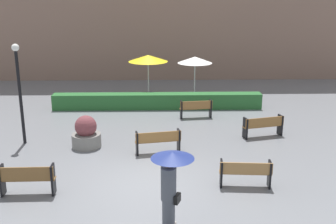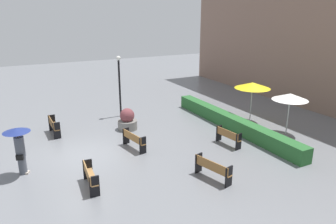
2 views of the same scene
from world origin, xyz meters
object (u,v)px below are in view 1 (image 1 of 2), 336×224
object	(u,v)px
bench_far_right	(263,125)
bench_mid_center	(158,140)
patio_umbrella_white	(195,60)
lamp_post	(19,84)
patio_umbrella_yellow	(148,58)
bench_near_right	(246,172)
planter_pot	(86,134)
pedestrian_with_umbrella	(170,178)
bench_back_row	(196,108)
bench_near_left	(27,178)

from	to	relation	value
bench_far_right	bench_mid_center	distance (m)	4.58
patio_umbrella_white	lamp_post	bearing A→B (deg)	-135.86
patio_umbrella_yellow	bench_near_right	bearing A→B (deg)	-73.53
planter_pot	patio_umbrella_yellow	size ratio (longest dim) A/B	0.50
bench_far_right	bench_mid_center	size ratio (longest dim) A/B	1.01
lamp_post	patio_umbrella_white	bearing A→B (deg)	44.14
bench_near_right	pedestrian_with_umbrella	size ratio (longest dim) A/B	0.77
bench_back_row	lamp_post	size ratio (longest dim) A/B	0.40
pedestrian_with_umbrella	patio_umbrella_white	distance (m)	13.33
bench_near_left	patio_umbrella_white	bearing A→B (deg)	62.96
bench_near_right	lamp_post	world-z (taller)	lamp_post
bench_near_right	patio_umbrella_white	bearing A→B (deg)	93.16
bench_far_right	patio_umbrella_white	xyz separation A→B (m)	(-2.25, 6.50, 1.62)
pedestrian_with_umbrella	patio_umbrella_white	world-z (taller)	patio_umbrella_white
bench_mid_center	patio_umbrella_yellow	xyz separation A→B (m)	(-0.52, 7.82, 1.76)
bench_near_right	lamp_post	bearing A→B (deg)	153.08
planter_pot	patio_umbrella_white	xyz separation A→B (m)	(4.73, 7.48, 1.59)
bench_far_right	planter_pot	bearing A→B (deg)	-172.01
bench_mid_center	patio_umbrella_yellow	world-z (taller)	patio_umbrella_yellow
bench_near_left	pedestrian_with_umbrella	xyz separation A→B (m)	(4.08, -1.85, 0.83)
bench_far_right	bench_near_left	bearing A→B (deg)	-148.91
patio_umbrella_white	bench_mid_center	bearing A→B (deg)	-103.83
bench_near_right	patio_umbrella_yellow	xyz separation A→B (m)	(-3.14, 10.62, 1.77)
bench_far_right	bench_mid_center	xyz separation A→B (m)	(-4.26, -1.68, 0.01)
bench_far_right	bench_near_right	size ratio (longest dim) A/B	1.08
bench_back_row	lamp_post	xyz separation A→B (m)	(-6.98, -3.20, 1.88)
bench_back_row	patio_umbrella_yellow	xyz separation A→B (m)	(-2.29, 3.44, 1.77)
bench_back_row	patio_umbrella_white	world-z (taller)	patio_umbrella_white
planter_pot	bench_near_left	bearing A→B (deg)	-105.29
bench_near_left	bench_back_row	bearing A→B (deg)	53.66
bench_mid_center	patio_umbrella_yellow	distance (m)	8.03
pedestrian_with_umbrella	lamp_post	size ratio (longest dim) A/B	0.53
bench_mid_center	planter_pot	size ratio (longest dim) A/B	1.37
bench_mid_center	pedestrian_with_umbrella	world-z (taller)	pedestrian_with_umbrella
bench_far_right	patio_umbrella_white	bearing A→B (deg)	109.09
bench_far_right	bench_near_left	distance (m)	9.39
bench_far_right	patio_umbrella_yellow	size ratio (longest dim) A/B	0.70
lamp_post	patio_umbrella_yellow	world-z (taller)	lamp_post
bench_near_right	planter_pot	distance (m)	6.39
planter_pot	bench_mid_center	bearing A→B (deg)	-14.49
bench_back_row	patio_umbrella_yellow	bearing A→B (deg)	123.57
bench_near_left	planter_pot	distance (m)	4.01
pedestrian_with_umbrella	lamp_post	bearing A→B (deg)	131.64
bench_back_row	bench_mid_center	distance (m)	4.72
bench_near_left	pedestrian_with_umbrella	bearing A→B (deg)	-24.45
bench_near_right	pedestrian_with_umbrella	xyz separation A→B (m)	(-2.32, -2.22, 0.87)
bench_near_left	patio_umbrella_white	size ratio (longest dim) A/B	0.69
lamp_post	patio_umbrella_yellow	bearing A→B (deg)	54.77
pedestrian_with_umbrella	bench_mid_center	bearing A→B (deg)	93.41
bench_back_row	bench_near_right	distance (m)	7.22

